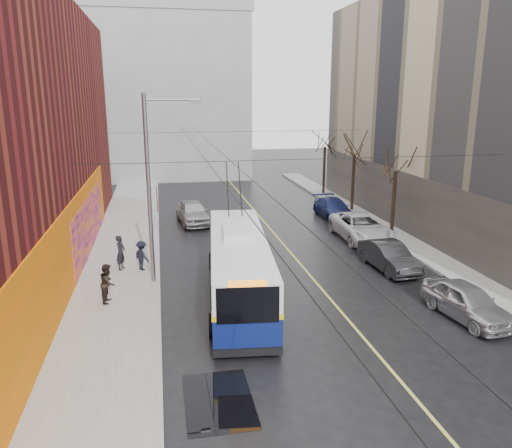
{
  "coord_description": "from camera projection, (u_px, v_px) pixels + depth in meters",
  "views": [
    {
      "loc": [
        -5.77,
        -13.27,
        8.89
      ],
      "look_at": [
        -1.01,
        11.15,
        2.45
      ],
      "focal_mm": 35.0,
      "sensor_mm": 36.0,
      "label": 1
    }
  ],
  "objects": [
    {
      "name": "building_far",
      "position": [
        154.0,
        94.0,
        55.28
      ],
      "size": [
        20.5,
        12.1,
        18.0
      ],
      "color": "gray",
      "rests_on": "ground"
    },
    {
      "name": "pedestrian_a",
      "position": [
        121.0,
        252.0,
        25.62
      ],
      "size": [
        0.62,
        0.76,
        1.81
      ],
      "primitive_type": "imported",
      "rotation": [
        0.0,
        0.0,
        1.24
      ],
      "color": "black",
      "rests_on": "sidewalk_left"
    },
    {
      "name": "catenary_wires",
      "position": [
        217.0,
        144.0,
        27.9
      ],
      "size": [
        18.0,
        60.0,
        0.22
      ],
      "color": "black"
    },
    {
      "name": "parked_car_c",
      "position": [
        361.0,
        227.0,
        31.51
      ],
      "size": [
        2.79,
        5.86,
        1.61
      ],
      "primitive_type": "imported",
      "rotation": [
        0.0,
        0.0,
        -0.02
      ],
      "color": "silver",
      "rests_on": "ground"
    },
    {
      "name": "parked_car_b",
      "position": [
        389.0,
        256.0,
        26.06
      ],
      "size": [
        1.82,
        4.49,
        1.45
      ],
      "primitive_type": "imported",
      "rotation": [
        0.0,
        0.0,
        0.07
      ],
      "color": "#28282B",
      "rests_on": "ground"
    },
    {
      "name": "tree_far",
      "position": [
        325.0,
        138.0,
        44.79
      ],
      "size": [
        3.2,
        3.2,
        6.57
      ],
      "color": "black",
      "rests_on": "ground"
    },
    {
      "name": "pedestrian_c",
      "position": [
        142.0,
        255.0,
        25.56
      ],
      "size": [
        1.06,
        1.14,
        1.54
      ],
      "primitive_type": "imported",
      "rotation": [
        0.0,
        0.0,
        2.23
      ],
      "color": "black",
      "rests_on": "sidewalk_left"
    },
    {
      "name": "lane_line",
      "position": [
        288.0,
        250.0,
        29.48
      ],
      "size": [
        0.12,
        50.0,
        0.01
      ],
      "primitive_type": "cube",
      "color": "#BFB74C",
      "rests_on": "ground"
    },
    {
      "name": "trolleybus",
      "position": [
        239.0,
        266.0,
        22.26
      ],
      "size": [
        3.6,
        11.57,
        5.42
      ],
      "rotation": [
        0.0,
        0.0,
        -0.1
      ],
      "color": "#0A1652",
      "rests_on": "ground"
    },
    {
      "name": "puddle",
      "position": [
        219.0,
        400.0,
        14.98
      ],
      "size": [
        2.04,
        3.19,
        0.01
      ],
      "primitive_type": "cube",
      "color": "black",
      "rests_on": "ground"
    },
    {
      "name": "sidewalk_left",
      "position": [
        121.0,
        271.0,
        25.81
      ],
      "size": [
        4.0,
        60.0,
        0.15
      ],
      "primitive_type": "cube",
      "color": "gray",
      "rests_on": "ground"
    },
    {
      "name": "pedestrian_b",
      "position": [
        108.0,
        283.0,
        21.55
      ],
      "size": [
        0.75,
        0.91,
        1.73
      ],
      "primitive_type": "imported",
      "rotation": [
        0.0,
        0.0,
        1.45
      ],
      "color": "black",
      "rests_on": "sidewalk_left"
    },
    {
      "name": "tree_near",
      "position": [
        397.0,
        159.0,
        31.53
      ],
      "size": [
        3.2,
        3.2,
        6.4
      ],
      "color": "black",
      "rests_on": "ground"
    },
    {
      "name": "pigeons_flying",
      "position": [
        236.0,
        138.0,
        23.51
      ],
      "size": [
        2.13,
        3.92,
        0.55
      ],
      "color": "slate"
    },
    {
      "name": "parked_car_a",
      "position": [
        467.0,
        302.0,
        20.31
      ],
      "size": [
        2.27,
        4.51,
        1.47
      ],
      "primitive_type": "imported",
      "rotation": [
        0.0,
        0.0,
        0.13
      ],
      "color": "#B2B3B7",
      "rests_on": "ground"
    },
    {
      "name": "ground",
      "position": [
        354.0,
        383.0,
        15.9
      ],
      "size": [
        140.0,
        140.0,
        0.0
      ],
      "primitive_type": "plane",
      "color": "black",
      "rests_on": "ground"
    },
    {
      "name": "parked_car_d",
      "position": [
        333.0,
        208.0,
        37.15
      ],
      "size": [
        2.05,
        4.94,
        1.43
      ],
      "primitive_type": "imported",
      "rotation": [
        0.0,
        0.0,
        0.01
      ],
      "color": "navy",
      "rests_on": "ground"
    },
    {
      "name": "streetlight_pole",
      "position": [
        152.0,
        185.0,
        23.06
      ],
      "size": [
        2.65,
        0.6,
        9.0
      ],
      "color": "slate",
      "rests_on": "ground"
    },
    {
      "name": "sidewalk_right",
      "position": [
        422.0,
        252.0,
        28.95
      ],
      "size": [
        2.0,
        60.0,
        0.15
      ],
      "primitive_type": "cube",
      "color": "gray",
      "rests_on": "ground"
    },
    {
      "name": "tree_mid",
      "position": [
        355.0,
        144.0,
        38.11
      ],
      "size": [
        3.2,
        3.2,
        6.68
      ],
      "color": "black",
      "rests_on": "ground"
    },
    {
      "name": "following_car",
      "position": [
        193.0,
        212.0,
        35.5
      ],
      "size": [
        2.44,
        5.0,
        1.64
      ],
      "primitive_type": "imported",
      "rotation": [
        0.0,
        0.0,
        0.11
      ],
      "color": "#A4A5A9",
      "rests_on": "ground"
    }
  ]
}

